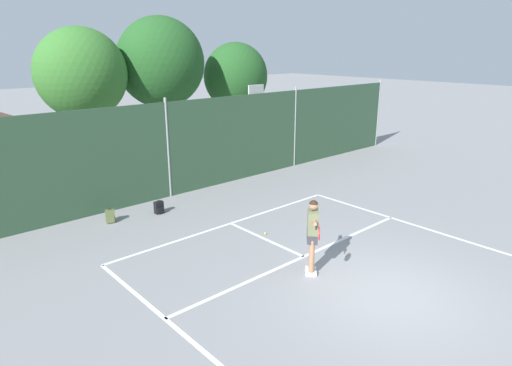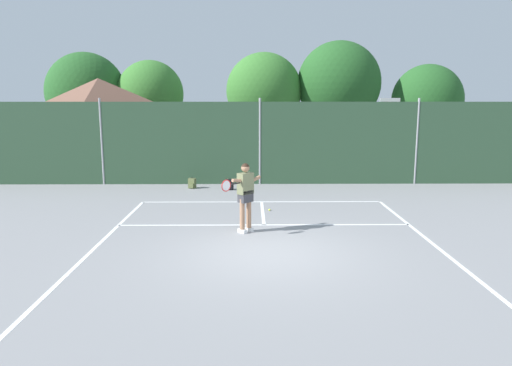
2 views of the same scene
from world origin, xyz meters
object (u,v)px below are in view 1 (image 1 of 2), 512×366
object	(u,v)px
backpack_olive	(110,216)
backpack_black	(159,208)
tennis_ball	(265,233)
basketball_hoop	(256,112)
tennis_player	(313,231)

from	to	relation	value
backpack_olive	backpack_black	xyz separation A→B (m)	(1.52, -0.31, 0.00)
tennis_ball	backpack_black	xyz separation A→B (m)	(-1.41, 3.56, 0.16)
basketball_hoop	tennis_ball	bearing A→B (deg)	-129.91
tennis_ball	backpack_black	world-z (taller)	backpack_black
basketball_hoop	tennis_player	size ratio (longest dim) A/B	1.91
backpack_olive	backpack_black	world-z (taller)	same
backpack_black	tennis_player	bearing A→B (deg)	-83.56
basketball_hoop	tennis_ball	distance (m)	9.07
backpack_black	basketball_hoop	bearing A→B (deg)	24.28
backpack_black	tennis_ball	bearing A→B (deg)	-68.32
tennis_player	backpack_black	world-z (taller)	tennis_player
basketball_hoop	tennis_player	xyz separation A→B (m)	(-6.38, -9.15, -1.20)
tennis_ball	backpack_black	size ratio (longest dim) A/B	0.14
basketball_hoop	backpack_olive	bearing A→B (deg)	-161.51
backpack_olive	tennis_player	bearing A→B (deg)	-70.75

